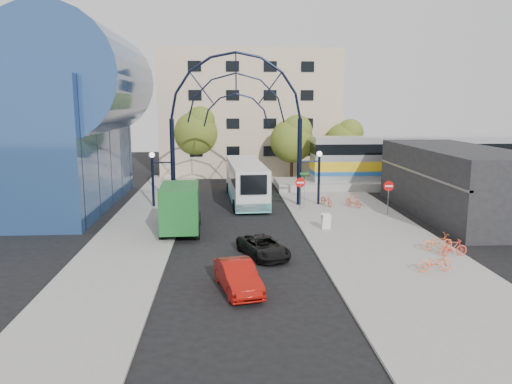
{
  "coord_description": "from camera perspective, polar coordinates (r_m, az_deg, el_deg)",
  "views": [
    {
      "loc": [
        -0.94,
        -25.17,
        8.22
      ],
      "look_at": [
        1.03,
        6.0,
        2.61
      ],
      "focal_mm": 35.0,
      "sensor_mm": 36.0,
      "label": 1
    }
  ],
  "objects": [
    {
      "name": "plaza_west",
      "position": [
        32.7,
        -13.33,
        -4.55
      ],
      "size": [
        5.0,
        50.0,
        0.12
      ],
      "primitive_type": "cube",
      "color": "gray",
      "rests_on": "ground"
    },
    {
      "name": "red_sedan",
      "position": [
        22.3,
        -2.08,
        -9.62
      ],
      "size": [
        2.26,
        4.26,
        1.33
      ],
      "primitive_type": "imported",
      "rotation": [
        0.0,
        0.0,
        0.22
      ],
      "color": "#940E09",
      "rests_on": "ground"
    },
    {
      "name": "apartment_block",
      "position": [
        60.23,
        -0.83,
        9.02
      ],
      "size": [
        20.0,
        12.1,
        14.0
      ],
      "color": "#CDB08E",
      "rests_on": "ground"
    },
    {
      "name": "do_not_enter_sign",
      "position": [
        37.67,
        14.92,
        0.29
      ],
      "size": [
        0.76,
        0.07,
        2.48
      ],
      "color": "slate",
      "rests_on": "sidewalk_east"
    },
    {
      "name": "tree_north_c",
      "position": [
        54.83,
        10.23,
        5.89
      ],
      "size": [
        4.16,
        4.16,
        6.5
      ],
      "color": "#382314",
      "rests_on": "ground"
    },
    {
      "name": "commercial_block_east",
      "position": [
        39.46,
        21.85,
        1.11
      ],
      "size": [
        6.0,
        16.0,
        5.0
      ],
      "primitive_type": "cube",
      "color": "black",
      "rests_on": "ground"
    },
    {
      "name": "bike_near_b",
      "position": [
        39.79,
        11.05,
        -1.0
      ],
      "size": [
        1.29,
        1.71,
        1.03
      ],
      "primitive_type": "imported",
      "rotation": [
        0.0,
        0.0,
        0.54
      ],
      "color": "#E44B2D",
      "rests_on": "sidewalk_east"
    },
    {
      "name": "sandwich_board",
      "position": [
        32.7,
        8.03,
        -3.14
      ],
      "size": [
        0.55,
        0.61,
        0.99
      ],
      "color": "white",
      "rests_on": "sidewalk_east"
    },
    {
      "name": "tree_north_b",
      "position": [
        55.26,
        -6.71,
        7.05
      ],
      "size": [
        5.12,
        5.12,
        8.0
      ],
      "color": "#382314",
      "rests_on": "ground"
    },
    {
      "name": "bike_far_b",
      "position": [
        28.85,
        21.59,
        -5.91
      ],
      "size": [
        1.55,
        0.48,
        0.92
      ],
      "primitive_type": "imported",
      "rotation": [
        0.0,
        0.0,
        1.54
      ],
      "color": "#E2422D",
      "rests_on": "sidewalk_east"
    },
    {
      "name": "bike_far_c",
      "position": [
        25.9,
        19.79,
        -7.59
      ],
      "size": [
        1.8,
        0.77,
        0.92
      ],
      "primitive_type": "imported",
      "rotation": [
        0.0,
        0.0,
        1.66
      ],
      "color": "#FA6432",
      "rests_on": "sidewalk_east"
    },
    {
      "name": "stop_sign",
      "position": [
        38.13,
        5.09,
        0.74
      ],
      "size": [
        0.8,
        0.07,
        2.5
      ],
      "color": "slate",
      "rests_on": "sidewalk_east"
    },
    {
      "name": "train_platform",
      "position": [
        52.2,
        20.08,
        0.94
      ],
      "size": [
        32.0,
        5.0,
        0.8
      ],
      "primitive_type": "cube",
      "color": "gray",
      "rests_on": "ground"
    },
    {
      "name": "sidewalk_east",
      "position": [
        31.59,
        13.0,
        -5.06
      ],
      "size": [
        8.0,
        56.0,
        0.12
      ],
      "primitive_type": "cube",
      "color": "gray",
      "rests_on": "ground"
    },
    {
      "name": "transit_hall",
      "position": [
        42.69,
        -23.48,
        7.31
      ],
      "size": [
        16.5,
        18.0,
        14.5
      ],
      "color": "navy",
      "rests_on": "ground"
    },
    {
      "name": "street_name_sign",
      "position": [
        38.75,
        5.54,
        1.09
      ],
      "size": [
        0.7,
        0.7,
        2.8
      ],
      "color": "slate",
      "rests_on": "sidewalk_east"
    },
    {
      "name": "bike_near_a",
      "position": [
        40.01,
        8.07,
        -0.9
      ],
      "size": [
        1.11,
        1.94,
        0.96
      ],
      "primitive_type": "imported",
      "rotation": [
        0.0,
        0.0,
        0.27
      ],
      "color": "#E4542D",
      "rests_on": "sidewalk_east"
    },
    {
      "name": "black_suv",
      "position": [
        27.05,
        0.84,
        -6.28
      ],
      "size": [
        3.09,
        4.38,
        1.11
      ],
      "primitive_type": "imported",
      "rotation": [
        0.0,
        0.0,
        0.35
      ],
      "color": "black",
      "rests_on": "ground"
    },
    {
      "name": "tree_north_a",
      "position": [
        51.71,
        4.26,
        6.14
      ],
      "size": [
        4.48,
        4.48,
        7.0
      ],
      "color": "#382314",
      "rests_on": "ground"
    },
    {
      "name": "bike_far_a",
      "position": [
        29.69,
        20.05,
        -5.35
      ],
      "size": [
        1.84,
        0.85,
        0.93
      ],
      "primitive_type": "imported",
      "rotation": [
        0.0,
        0.0,
        1.71
      ],
      "color": "orange",
      "rests_on": "sidewalk_east"
    },
    {
      "name": "train_car",
      "position": [
        51.89,
        20.25,
        3.67
      ],
      "size": [
        25.1,
        3.05,
        4.2
      ],
      "color": "#B7B7BC",
      "rests_on": "train_platform"
    },
    {
      "name": "gateway_arch",
      "position": [
        39.19,
        -2.29,
        10.66
      ],
      "size": [
        13.64,
        0.44,
        12.1
      ],
      "color": "black",
      "rests_on": "ground"
    },
    {
      "name": "city_bus",
      "position": [
        42.14,
        -1.16,
        1.3
      ],
      "size": [
        3.31,
        12.06,
        3.28
      ],
      "rotation": [
        0.0,
        0.0,
        0.05
      ],
      "color": "silver",
      "rests_on": "ground"
    },
    {
      "name": "ground",
      "position": [
        26.5,
        -1.42,
        -7.89
      ],
      "size": [
        120.0,
        120.0,
        0.0
      ],
      "primitive_type": "plane",
      "color": "black",
      "rests_on": "ground"
    },
    {
      "name": "green_truck",
      "position": [
        32.33,
        -8.6,
        -1.79
      ],
      "size": [
        2.62,
        6.34,
        3.16
      ],
      "rotation": [
        0.0,
        0.0,
        0.04
      ],
      "color": "black",
      "rests_on": "ground"
    }
  ]
}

